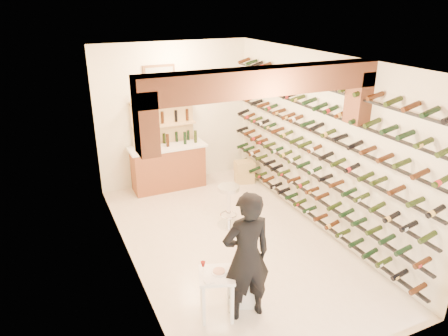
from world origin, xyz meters
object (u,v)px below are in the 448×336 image
object	(u,v)px
tasting_table	(216,281)
chrome_barstool	(229,203)
white_stool	(243,291)
person	(247,257)
crate_lower	(244,177)
back_counter	(168,166)
wine_rack	(308,147)

from	to	relation	value
tasting_table	chrome_barstool	distance (m)	2.43
white_stool	person	xyz separation A→B (m)	(-0.07, -0.21, 0.73)
person	crate_lower	world-z (taller)	person
back_counter	crate_lower	size ratio (longest dim) A/B	3.84
back_counter	chrome_barstool	xyz separation A→B (m)	(0.49, -2.14, -0.06)
back_counter	chrome_barstool	world-z (taller)	back_counter
chrome_barstool	white_stool	bearing A→B (deg)	-109.80
back_counter	person	bearing A→B (deg)	-94.17
tasting_table	person	distance (m)	0.54
tasting_table	chrome_barstool	world-z (taller)	chrome_barstool
tasting_table	chrome_barstool	size ratio (longest dim) A/B	0.99
person	crate_lower	bearing A→B (deg)	-114.50
back_counter	white_stool	distance (m)	4.22
back_counter	white_stool	world-z (taller)	back_counter
person	wine_rack	bearing A→B (deg)	-138.25
white_stool	crate_lower	bearing A→B (deg)	62.51
back_counter	chrome_barstool	size ratio (longest dim) A/B	2.06
white_stool	crate_lower	xyz separation A→B (m)	(1.95, 3.75, -0.06)
wine_rack	tasting_table	bearing A→B (deg)	-147.45
wine_rack	chrome_barstool	xyz separation A→B (m)	(-1.34, 0.51, -1.07)
white_stool	crate_lower	distance (m)	4.22
tasting_table	white_stool	world-z (taller)	tasting_table
chrome_barstool	back_counter	bearing A→B (deg)	102.97
wine_rack	person	xyz separation A→B (m)	(-2.15, -1.75, -0.62)
wine_rack	tasting_table	distance (m)	3.15
person	tasting_table	bearing A→B (deg)	-19.16
person	chrome_barstool	bearing A→B (deg)	-107.17
back_counter	white_stool	xyz separation A→B (m)	(-0.25, -4.19, -0.34)
back_counter	white_stool	size ratio (longest dim) A/B	4.38
back_counter	white_stool	bearing A→B (deg)	-93.40
wine_rack	chrome_barstool	world-z (taller)	wine_rack
wine_rack	crate_lower	xyz separation A→B (m)	(-0.13, 2.20, -1.42)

